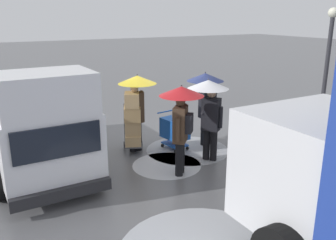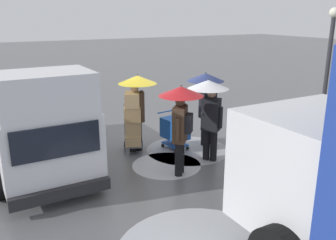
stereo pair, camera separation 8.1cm
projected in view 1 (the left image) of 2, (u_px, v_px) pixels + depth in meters
The scene contains 12 objects.
ground_plane at pixel (164, 138), 11.16m from camera, with size 90.00×90.00×0.00m, color #5B5B5E.
slush_patch_near_cluster at pixel (167, 165), 9.19m from camera, with size 1.74×1.74×0.01m, color silver.
slush_patch_under_van at pixel (187, 150), 10.23m from camera, with size 2.32×2.32×0.01m, color #999BA0.
slush_patch_mid_street at pixel (10, 135), 11.43m from camera, with size 2.02×2.02×0.01m, color silver.
cargo_van_parked_right at pixel (34, 121), 8.80m from camera, with size 2.29×5.39×2.60m.
shopping_cart_vendor at pixel (175, 129), 10.17m from camera, with size 0.67×0.90×1.04m.
hand_dolly_boxes at pixel (133, 120), 9.84m from camera, with size 0.73×0.84×1.67m.
pedestrian_pink_side at pixel (209, 101), 9.12m from camera, with size 1.04×1.04×2.15m.
pedestrian_black_side at pixel (206, 92), 10.21m from camera, with size 1.04×1.04×2.15m.
pedestrian_white_side at pixel (136, 95), 9.77m from camera, with size 1.04×1.04×2.15m.
pedestrian_far_side at pixel (181, 110), 8.31m from camera, with size 1.04×1.04×2.15m.
street_lamp at pixel (327, 62), 10.28m from camera, with size 0.28×0.28×3.86m.
Camera 1 is at (5.01, 9.29, 3.68)m, focal length 38.79 mm.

